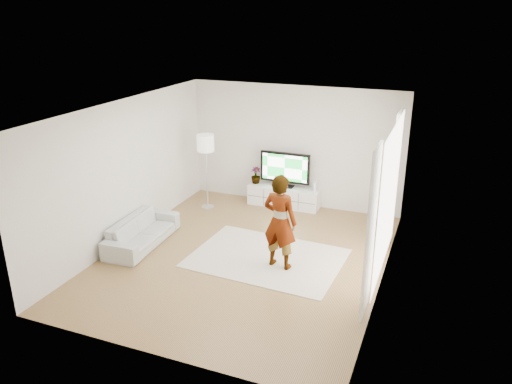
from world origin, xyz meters
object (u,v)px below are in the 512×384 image
at_px(sofa, 142,232).
at_px(floor_lamp, 206,146).
at_px(player, 280,222).
at_px(rug, 267,258).
at_px(media_console, 284,196).
at_px(television, 285,168).

height_order(sofa, floor_lamp, floor_lamp).
xyz_separation_m(player, floor_lamp, (-2.49, 2.08, 0.59)).
bearing_deg(rug, sofa, -172.34).
bearing_deg(sofa, rug, -85.35).
bearing_deg(floor_lamp, sofa, -98.13).
relative_size(media_console, floor_lamp, 0.97).
bearing_deg(media_console, rug, -78.35).
relative_size(sofa, floor_lamp, 1.06).
relative_size(television, player, 0.68).
xyz_separation_m(media_console, rug, (0.54, -2.63, -0.23)).
xyz_separation_m(rug, sofa, (-2.49, -0.33, 0.26)).
bearing_deg(floor_lamp, media_console, 24.55).
bearing_deg(floor_lamp, rug, -40.83).
distance_m(rug, sofa, 2.53).
relative_size(media_console, player, 0.97).
xyz_separation_m(television, rug, (0.54, -2.65, -0.91)).
bearing_deg(player, floor_lamp, -30.58).
relative_size(media_console, television, 1.43).
bearing_deg(sofa, player, -90.33).
bearing_deg(rug, media_console, 101.65).
distance_m(media_console, sofa, 3.54).
xyz_separation_m(media_console, sofa, (-1.95, -2.96, 0.03)).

